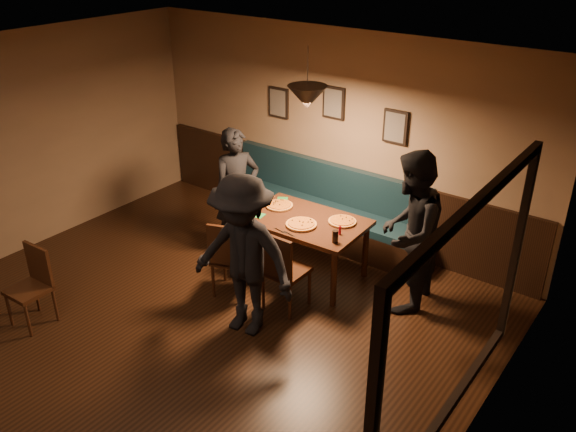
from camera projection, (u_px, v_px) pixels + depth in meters
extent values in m
plane|color=black|center=(142.00, 358.00, 6.01)|extent=(7.00, 7.00, 0.00)
plane|color=silver|center=(104.00, 83.00, 4.76)|extent=(7.00, 7.00, 0.00)
plane|color=#8C704F|center=(334.00, 135.00, 7.90)|extent=(6.00, 0.00, 6.00)
plane|color=#8C704F|center=(434.00, 371.00, 3.79)|extent=(0.00, 7.00, 7.00)
cube|color=black|center=(330.00, 198.00, 8.28)|extent=(5.88, 0.06, 1.00)
cube|color=black|center=(460.00, 318.00, 4.12)|extent=(0.06, 2.56, 1.86)
plane|color=black|center=(456.00, 316.00, 4.14)|extent=(0.00, 2.40, 2.40)
cube|color=black|center=(279.00, 103.00, 8.22)|extent=(0.32, 0.04, 0.42)
cube|color=black|center=(334.00, 103.00, 7.68)|extent=(0.32, 0.04, 0.42)
cube|color=black|center=(395.00, 127.00, 7.26)|extent=(0.32, 0.04, 0.42)
cone|color=black|center=(307.00, 97.00, 6.43)|extent=(0.44, 0.44, 0.25)
cube|color=black|center=(305.00, 247.00, 7.27)|extent=(1.46, 0.97, 0.76)
imported|color=black|center=(237.00, 192.00, 7.60)|extent=(0.62, 0.73, 1.69)
imported|color=black|center=(410.00, 233.00, 6.45)|extent=(0.83, 0.99, 1.86)
imported|color=black|center=(243.00, 257.00, 6.06)|extent=(1.23, 0.81, 1.79)
cylinder|color=#BF8323|center=(279.00, 205.00, 7.40)|extent=(0.39, 0.39, 0.04)
cylinder|color=orange|center=(301.00, 224.00, 6.94)|extent=(0.45, 0.45, 0.04)
cylinder|color=gold|center=(342.00, 221.00, 7.01)|extent=(0.37, 0.37, 0.04)
cylinder|color=black|center=(335.00, 236.00, 6.57)|extent=(0.09, 0.09, 0.14)
cylinder|color=#A8051A|center=(340.00, 229.00, 6.73)|extent=(0.04, 0.04, 0.13)
cube|color=#1E712C|center=(282.00, 199.00, 7.60)|extent=(0.18, 0.18, 0.01)
cube|color=#217E3A|center=(258.00, 215.00, 7.19)|extent=(0.16, 0.16, 0.01)
cube|color=silver|center=(284.00, 232.00, 6.80)|extent=(0.17, 0.04, 0.00)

